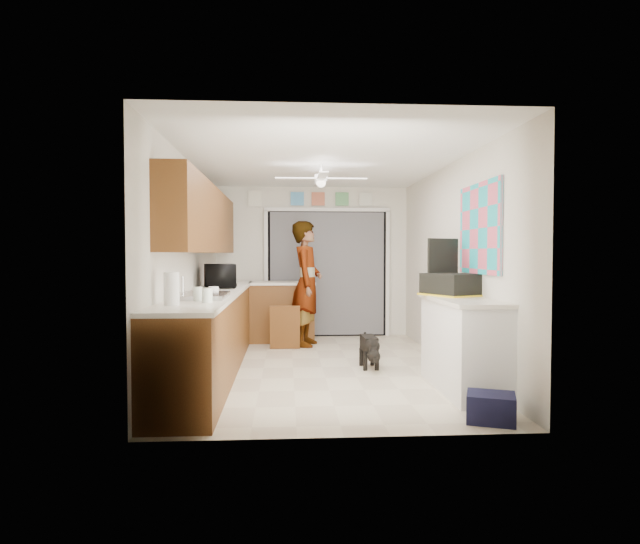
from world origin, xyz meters
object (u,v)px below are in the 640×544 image
object	(u,v)px
paper_towel_roll	(172,289)
suitcase	(451,285)
microwave	(220,276)
navy_crate	(491,408)
cardboard_box	(491,409)
man	(307,283)
cup	(213,291)
dog	(369,350)

from	to	relation	value
paper_towel_roll	suitcase	size ratio (longest dim) A/B	0.53
microwave	navy_crate	size ratio (longest dim) A/B	1.46
cardboard_box	man	xyz separation A→B (m)	(-1.38, 3.75, 0.83)
navy_crate	man	size ratio (longest dim) A/B	0.20
cardboard_box	man	world-z (taller)	man
cup	man	world-z (taller)	man
navy_crate	dog	xyz separation A→B (m)	(-0.69, 2.12, 0.10)
suitcase	dog	bearing A→B (deg)	108.79
paper_towel_roll	cardboard_box	world-z (taller)	paper_towel_roll
cup	dog	size ratio (longest dim) A/B	0.21
paper_towel_roll	dog	world-z (taller)	paper_towel_roll
cup	navy_crate	world-z (taller)	cup
cup	paper_towel_roll	size ratio (longest dim) A/B	0.41
cup	dog	xyz separation A→B (m)	(1.79, 0.56, -0.77)
microwave	navy_crate	xyz separation A→B (m)	(2.55, -2.79, -0.98)
microwave	suitcase	world-z (taller)	microwave
navy_crate	paper_towel_roll	bearing A→B (deg)	170.87
microwave	cup	world-z (taller)	microwave
cup	dog	bearing A→B (deg)	17.40
cup	navy_crate	bearing A→B (deg)	-32.27
microwave	man	xyz separation A→B (m)	(1.17, 0.96, -0.16)
man	dog	distance (m)	1.91
microwave	paper_towel_roll	bearing A→B (deg)	164.41
suitcase	man	world-z (taller)	man
paper_towel_roll	microwave	bearing A→B (deg)	86.84
dog	microwave	bearing A→B (deg)	158.46
suitcase	paper_towel_roll	bearing A→B (deg)	173.21
suitcase	cup	bearing A→B (deg)	149.89
cardboard_box	dog	size ratio (longest dim) A/B	0.61
dog	cardboard_box	bearing A→B (deg)	-73.94
paper_towel_roll	navy_crate	world-z (taller)	paper_towel_roll
paper_towel_roll	dog	xyz separation A→B (m)	(1.99, 1.69, -0.87)
microwave	paper_towel_roll	xyz separation A→B (m)	(-0.13, -2.36, -0.01)
suitcase	cardboard_box	size ratio (longest dim) A/B	1.61
paper_towel_roll	cardboard_box	bearing A→B (deg)	-9.13
microwave	man	world-z (taller)	man
microwave	navy_crate	distance (m)	3.90
navy_crate	man	distance (m)	4.08
cardboard_box	dog	bearing A→B (deg)	107.91
cup	cardboard_box	world-z (taller)	cup
microwave	cup	bearing A→B (deg)	171.11
man	cardboard_box	bearing A→B (deg)	-149.23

